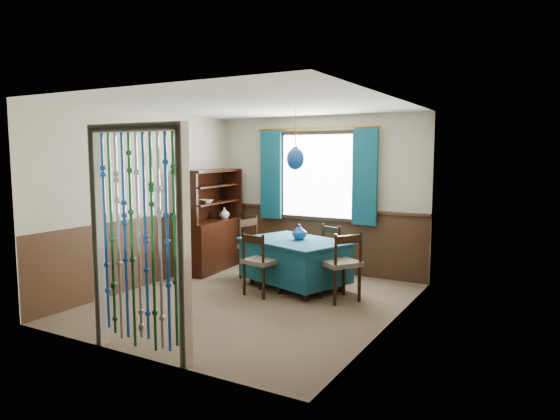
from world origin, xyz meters
The scene contains 22 objects.
floor centered at (0.00, 0.00, 0.00)m, with size 4.00×4.00×0.00m, color brown.
ceiling centered at (0.00, 0.00, 2.50)m, with size 4.00×4.00×0.00m, color silver.
wall_back centered at (0.00, 2.00, 1.25)m, with size 3.60×3.60×0.00m, color #BDB39A.
wall_front centered at (0.00, -2.00, 1.25)m, with size 3.60×3.60×0.00m, color #BDB39A.
wall_left centered at (-1.80, 0.00, 1.25)m, with size 4.00×4.00×0.00m, color #BDB39A.
wall_right centered at (1.80, 0.00, 1.25)m, with size 4.00×4.00×0.00m, color #BDB39A.
wainscot_back centered at (0.00, 1.99, 0.50)m, with size 3.60×3.60×0.00m, color #3F2718.
wainscot_front centered at (0.00, -1.99, 0.50)m, with size 3.60×3.60×0.00m, color #3F2718.
wainscot_left centered at (-1.79, 0.00, 0.50)m, with size 4.00×4.00×0.00m, color #3F2718.
wainscot_right centered at (1.79, 0.00, 0.50)m, with size 4.00×4.00×0.00m, color #3F2718.
window centered at (0.00, 1.95, 1.55)m, with size 1.32×0.12×1.42m, color black.
doorway centered at (0.00, -1.94, 1.05)m, with size 1.16×0.12×2.18m, color silver, non-canonical shape.
dining_table centered at (0.17, 0.88, 0.41)m, with size 1.69×1.42×0.69m.
chair_near centered at (-0.07, 0.33, 0.46)m, with size 0.48×0.47×0.86m.
chair_far centered at (0.34, 1.51, 0.44)m, with size 0.51×0.50×0.83m.
chair_left centered at (-0.64, 1.11, 0.49)m, with size 0.50×0.52×0.93m.
chair_right centered at (0.98, 0.61, 0.49)m, with size 0.61×0.62×0.92m.
sideboard centered at (-1.56, 1.20, 0.58)m, with size 0.55×1.29×1.65m.
pendant_lamp centered at (0.17, 0.88, 1.83)m, with size 0.25×0.25×0.82m.
vase_table centered at (0.20, 0.96, 0.79)m, with size 0.19×0.19×0.20m, color navy.
bowl_shelf centered at (-1.50, 1.01, 1.15)m, with size 0.22×0.22×0.05m, color beige.
vase_sideboard centered at (-1.50, 1.49, 0.92)m, with size 0.19×0.19×0.20m, color beige.
Camera 1 is at (3.39, -5.28, 1.90)m, focal length 32.00 mm.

